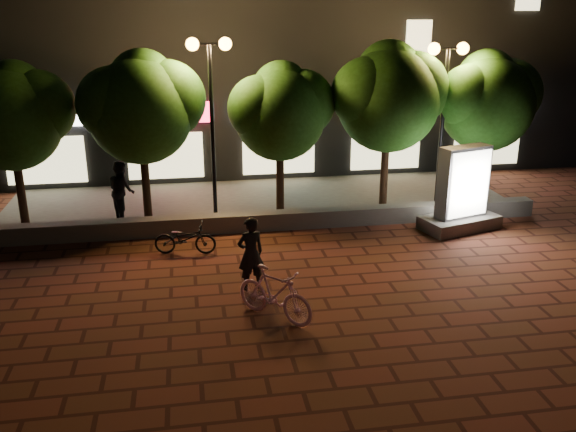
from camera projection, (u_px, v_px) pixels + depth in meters
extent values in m
plane|color=#5B261C|center=(295.00, 289.00, 13.94)|extent=(80.00, 80.00, 0.00)
cube|color=slate|center=(270.00, 221.00, 17.59)|extent=(16.00, 0.45, 0.50)
cube|color=slate|center=(260.00, 201.00, 19.99)|extent=(16.00, 5.00, 0.08)
cube|color=black|center=(238.00, 34.00, 24.43)|extent=(28.00, 8.00, 10.00)
cube|color=silver|center=(40.00, 116.00, 20.33)|extent=(3.20, 0.12, 0.70)
cube|color=beige|center=(46.00, 160.00, 20.82)|extent=(2.60, 0.10, 1.60)
cube|color=red|center=(163.00, 113.00, 20.96)|extent=(3.20, 0.12, 0.70)
cube|color=beige|center=(166.00, 156.00, 21.45)|extent=(2.60, 0.10, 1.60)
cube|color=#49BCCC|center=(279.00, 110.00, 21.58)|extent=(3.20, 0.12, 0.70)
cube|color=beige|center=(279.00, 152.00, 22.07)|extent=(2.60, 0.10, 1.60)
cube|color=#DC580E|center=(388.00, 107.00, 22.21)|extent=(3.20, 0.12, 0.70)
cube|color=beige|center=(386.00, 148.00, 22.70)|extent=(2.60, 0.10, 1.60)
cube|color=white|center=(491.00, 104.00, 22.83)|extent=(3.20, 0.12, 0.70)
cube|color=beige|center=(487.00, 144.00, 23.32)|extent=(2.60, 0.10, 1.60)
cube|color=beige|center=(419.00, 38.00, 21.58)|extent=(0.90, 0.10, 1.20)
cylinder|color=black|center=(20.00, 186.00, 17.49)|extent=(0.24, 0.24, 2.25)
sphere|color=#245A1A|center=(10.00, 120.00, 16.87)|extent=(2.80, 2.80, 2.80)
sphere|color=#245A1A|center=(37.00, 107.00, 17.07)|extent=(2.10, 2.10, 2.10)
sphere|color=#245A1A|center=(14.00, 93.00, 16.98)|extent=(1.82, 1.82, 1.82)
cylinder|color=black|center=(146.00, 179.00, 18.02)|extent=(0.24, 0.24, 2.34)
sphere|color=#245A1A|center=(140.00, 111.00, 17.37)|extent=(3.00, 3.00, 3.00)
sphere|color=#245A1A|center=(167.00, 99.00, 17.57)|extent=(2.25, 2.25, 2.25)
sphere|color=#245A1A|center=(114.00, 104.00, 17.04)|extent=(2.10, 2.10, 2.10)
sphere|color=#245A1A|center=(142.00, 83.00, 17.47)|extent=(1.95, 1.95, 1.95)
cylinder|color=black|center=(280.00, 176.00, 18.67)|extent=(0.24, 0.24, 2.21)
sphere|color=#245A1A|center=(280.00, 115.00, 18.07)|extent=(2.70, 2.70, 2.70)
sphere|color=#245A1A|center=(301.00, 103.00, 18.26)|extent=(2.03, 2.03, 2.02)
sphere|color=#245A1A|center=(260.00, 108.00, 17.75)|extent=(1.89, 1.89, 1.89)
sphere|color=#245A1A|center=(281.00, 90.00, 18.19)|extent=(1.76, 1.76, 1.76)
cylinder|color=black|center=(385.00, 168.00, 19.15)|extent=(0.24, 0.24, 2.43)
sphere|color=#245A1A|center=(388.00, 101.00, 18.47)|extent=(3.10, 3.10, 3.10)
sphere|color=#245A1A|center=(411.00, 89.00, 18.68)|extent=(2.33, 2.33, 2.33)
sphere|color=#245A1A|center=(367.00, 94.00, 18.14)|extent=(2.17, 2.17, 2.17)
sphere|color=#245A1A|center=(389.00, 73.00, 18.56)|extent=(2.01, 2.02, 2.02)
cylinder|color=black|center=(480.00, 165.00, 19.67)|extent=(0.24, 0.24, 2.29)
sphere|color=#245A1A|center=(487.00, 105.00, 19.03)|extent=(2.90, 2.90, 2.90)
sphere|color=#245A1A|center=(506.00, 93.00, 19.24)|extent=(2.18, 2.17, 2.17)
sphere|color=#245A1A|center=(470.00, 98.00, 18.71)|extent=(2.03, 2.03, 2.03)
sphere|color=#245A1A|center=(487.00, 79.00, 19.14)|extent=(1.89, 1.88, 1.88)
cylinder|color=black|center=(213.00, 134.00, 17.71)|extent=(0.12, 0.12, 5.00)
cylinder|color=black|center=(209.00, 44.00, 16.90)|extent=(0.90, 0.08, 0.08)
sphere|color=#F6A53D|center=(192.00, 44.00, 16.83)|extent=(0.36, 0.36, 0.36)
sphere|color=#F6A53D|center=(225.00, 44.00, 16.97)|extent=(0.36, 0.36, 0.36)
cylinder|color=black|center=(442.00, 129.00, 18.84)|extent=(0.12, 0.12, 4.80)
cylinder|color=black|center=(448.00, 49.00, 18.06)|extent=(0.90, 0.08, 0.08)
sphere|color=#F6A53D|center=(434.00, 49.00, 17.99)|extent=(0.36, 0.36, 0.36)
sphere|color=#F6A53D|center=(463.00, 48.00, 18.13)|extent=(0.36, 0.36, 0.36)
cube|color=slate|center=(459.00, 222.00, 17.64)|extent=(2.45, 1.70, 0.37)
cube|color=#4C4C51|center=(463.00, 182.00, 17.25)|extent=(1.57, 0.91, 2.04)
cube|color=white|center=(470.00, 184.00, 17.02)|extent=(1.30, 0.42, 1.86)
cube|color=white|center=(457.00, 180.00, 17.48)|extent=(1.30, 0.42, 1.86)
imported|color=#F4A2CE|center=(275.00, 294.00, 12.46)|extent=(1.66, 1.70, 1.11)
imported|color=black|center=(251.00, 254.00, 13.69)|extent=(0.72, 0.58, 1.72)
imported|color=black|center=(185.00, 238.00, 15.79)|extent=(1.65, 0.81, 0.83)
imported|color=black|center=(122.00, 190.00, 17.94)|extent=(1.00, 1.08, 1.78)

